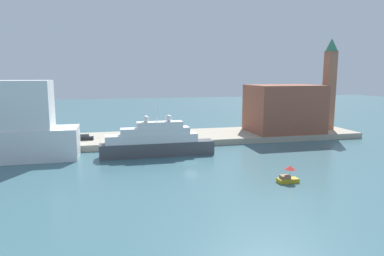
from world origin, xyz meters
The scene contains 10 objects.
ground centered at (0.00, 0.00, 0.00)m, with size 400.00×400.00×0.00m, color #3D6670.
quay_dock centered at (0.00, 25.62, 0.79)m, with size 110.00×19.24×1.58m, color #ADA38E.
large_yacht centered at (-6.22, 8.29, 3.23)m, with size 25.97×3.84×11.26m.
small_motorboat centered at (13.36, -16.69, 1.15)m, with size 3.61×1.91×2.97m.
work_barge centered at (-16.55, 10.24, 0.31)m, with size 4.42×1.56×0.62m, color #595966.
harbor_building centered at (33.91, 24.07, 8.49)m, with size 20.04×15.50×13.80m, color #93513D.
bell_tower centered at (49.20, 24.70, 16.40)m, with size 3.73×3.73×27.57m.
parked_car centered at (-22.93, 23.50, 2.23)m, with size 4.38×1.70×1.50m.
person_figure centered at (-17.24, 19.16, 2.44)m, with size 0.36×0.36×1.83m.
mooring_bollard centered at (1.39, 17.60, 1.98)m, with size 0.53×0.53×0.79m, color black.
Camera 1 is at (-16.22, -69.22, 18.67)m, focal length 32.46 mm.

